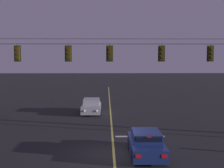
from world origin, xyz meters
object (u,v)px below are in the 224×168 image
object	(u,v)px
traffic_light_left_inner	(68,53)
car_waiting_near_lane	(146,144)
traffic_light_centre	(110,53)
car_oncoming_lead	(91,106)
traffic_light_right_inner	(162,53)
traffic_light_leftmost	(17,53)
traffic_light_rightmost	(211,53)

from	to	relation	value
traffic_light_left_inner	car_waiting_near_lane	bearing A→B (deg)	-45.11
traffic_light_centre	car_oncoming_lead	size ratio (longest dim) A/B	0.28
traffic_light_left_inner	traffic_light_right_inner	world-z (taller)	same
traffic_light_right_inner	car_oncoming_lead	world-z (taller)	traffic_light_right_inner
traffic_light_leftmost	car_oncoming_lead	world-z (taller)	traffic_light_leftmost
traffic_light_left_inner	traffic_light_rightmost	bearing A→B (deg)	0.00
traffic_light_left_inner	car_oncoming_lead	distance (m)	10.27
car_oncoming_lead	traffic_light_rightmost	bearing A→B (deg)	-45.33
traffic_light_rightmost	car_oncoming_lead	xyz separation A→B (m)	(-8.75, 8.85, -5.07)
traffic_light_left_inner	traffic_light_rightmost	world-z (taller)	same
traffic_light_left_inner	traffic_light_centre	xyz separation A→B (m)	(2.88, 0.00, 0.00)
traffic_light_right_inner	traffic_light_left_inner	bearing A→B (deg)	180.00
traffic_light_left_inner	traffic_light_centre	distance (m)	2.88
traffic_light_rightmost	car_oncoming_lead	world-z (taller)	traffic_light_rightmost
traffic_light_left_inner	traffic_light_centre	bearing A→B (deg)	0.00
traffic_light_centre	traffic_light_leftmost	bearing A→B (deg)	180.00
traffic_light_left_inner	traffic_light_centre	size ratio (longest dim) A/B	1.00
traffic_light_left_inner	traffic_light_rightmost	size ratio (longest dim) A/B	1.00
car_oncoming_lead	car_waiting_near_lane	bearing A→B (deg)	-75.07
traffic_light_left_inner	traffic_light_right_inner	xyz separation A→B (m)	(6.51, 0.00, 0.00)
traffic_light_leftmost	car_waiting_near_lane	xyz separation A→B (m)	(8.38, -4.87, -5.07)
traffic_light_right_inner	car_waiting_near_lane	world-z (taller)	traffic_light_right_inner
traffic_light_centre	car_waiting_near_lane	world-z (taller)	traffic_light_centre
traffic_light_leftmost	traffic_light_right_inner	world-z (taller)	same
traffic_light_centre	traffic_light_left_inner	bearing A→B (deg)	180.00
car_waiting_near_lane	car_oncoming_lead	world-z (taller)	same
traffic_light_rightmost	car_oncoming_lead	distance (m)	13.43
car_oncoming_lead	traffic_light_leftmost	bearing A→B (deg)	-118.06
traffic_light_rightmost	traffic_light_centre	bearing A→B (deg)	180.00
traffic_light_left_inner	traffic_light_right_inner	distance (m)	6.51
traffic_light_left_inner	traffic_light_right_inner	bearing A→B (deg)	0.00
traffic_light_left_inner	traffic_light_centre	world-z (taller)	same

